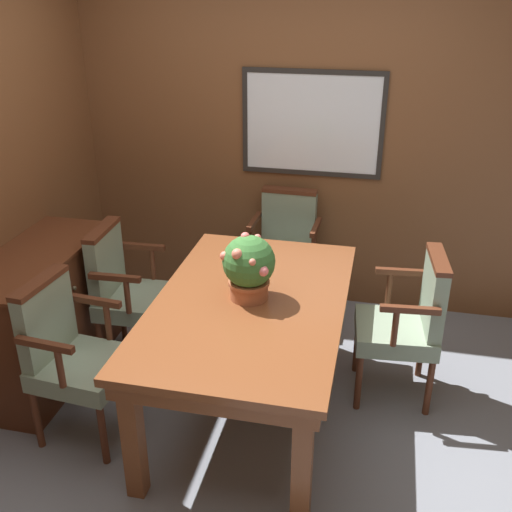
{
  "coord_description": "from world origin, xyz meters",
  "views": [
    {
      "loc": [
        0.72,
        -2.59,
        2.38
      ],
      "look_at": [
        0.07,
        0.36,
        0.96
      ],
      "focal_mm": 42.0,
      "sensor_mm": 36.0,
      "label": 1
    }
  ],
  "objects_px": {
    "dining_table": "(250,316)",
    "chair_head_far": "(285,247)",
    "sideboard_cabinet": "(43,315)",
    "chair_left_far": "(126,288)",
    "chair_left_near": "(70,351)",
    "potted_plant": "(249,266)",
    "chair_right_far": "(409,319)"
  },
  "relations": [
    {
      "from": "chair_right_far",
      "to": "sideboard_cabinet",
      "type": "relative_size",
      "value": 0.82
    },
    {
      "from": "chair_head_far",
      "to": "chair_right_far",
      "type": "relative_size",
      "value": 1.0
    },
    {
      "from": "chair_head_far",
      "to": "potted_plant",
      "type": "distance_m",
      "value": 1.28
    },
    {
      "from": "dining_table",
      "to": "chair_left_far",
      "type": "relative_size",
      "value": 1.78
    },
    {
      "from": "dining_table",
      "to": "chair_left_far",
      "type": "xyz_separation_m",
      "value": [
        -0.92,
        0.38,
        -0.13
      ]
    },
    {
      "from": "chair_left_far",
      "to": "sideboard_cabinet",
      "type": "height_order",
      "value": "chair_left_far"
    },
    {
      "from": "chair_left_near",
      "to": "chair_head_far",
      "type": "xyz_separation_m",
      "value": [
        0.9,
        1.61,
        0.0
      ]
    },
    {
      "from": "dining_table",
      "to": "chair_left_near",
      "type": "xyz_separation_m",
      "value": [
        -0.92,
        -0.37,
        -0.13
      ]
    },
    {
      "from": "chair_head_far",
      "to": "sideboard_cabinet",
      "type": "relative_size",
      "value": 0.82
    },
    {
      "from": "chair_left_far",
      "to": "chair_left_near",
      "type": "height_order",
      "value": "same"
    },
    {
      "from": "dining_table",
      "to": "chair_head_far",
      "type": "height_order",
      "value": "chair_head_far"
    },
    {
      "from": "chair_left_far",
      "to": "chair_left_near",
      "type": "xyz_separation_m",
      "value": [
        -0.0,
        -0.74,
        0.0
      ]
    },
    {
      "from": "chair_head_far",
      "to": "potted_plant",
      "type": "relative_size",
      "value": 2.51
    },
    {
      "from": "potted_plant",
      "to": "chair_right_far",
      "type": "bearing_deg",
      "value": 21.17
    },
    {
      "from": "dining_table",
      "to": "chair_right_far",
      "type": "relative_size",
      "value": 1.78
    },
    {
      "from": "sideboard_cabinet",
      "to": "chair_left_far",
      "type": "bearing_deg",
      "value": 32.65
    },
    {
      "from": "dining_table",
      "to": "chair_left_far",
      "type": "height_order",
      "value": "chair_left_far"
    },
    {
      "from": "chair_left_far",
      "to": "sideboard_cabinet",
      "type": "bearing_deg",
      "value": 120.4
    },
    {
      "from": "chair_left_far",
      "to": "chair_right_far",
      "type": "bearing_deg",
      "value": -92.27
    },
    {
      "from": "chair_left_near",
      "to": "sideboard_cabinet",
      "type": "bearing_deg",
      "value": 49.26
    },
    {
      "from": "chair_left_far",
      "to": "chair_right_far",
      "type": "distance_m",
      "value": 1.79
    },
    {
      "from": "chair_left_far",
      "to": "potted_plant",
      "type": "xyz_separation_m",
      "value": [
        0.9,
        -0.35,
        0.42
      ]
    },
    {
      "from": "chair_left_near",
      "to": "potted_plant",
      "type": "relative_size",
      "value": 2.51
    },
    {
      "from": "dining_table",
      "to": "chair_left_far",
      "type": "distance_m",
      "value": 1.0
    },
    {
      "from": "dining_table",
      "to": "chair_left_near",
      "type": "height_order",
      "value": "chair_left_near"
    },
    {
      "from": "dining_table",
      "to": "chair_left_near",
      "type": "distance_m",
      "value": 1.0
    },
    {
      "from": "chair_left_far",
      "to": "chair_head_far",
      "type": "relative_size",
      "value": 1.0
    },
    {
      "from": "dining_table",
      "to": "chair_head_far",
      "type": "xyz_separation_m",
      "value": [
        -0.02,
        1.24,
        -0.13
      ]
    },
    {
      "from": "chair_left_far",
      "to": "chair_left_near",
      "type": "bearing_deg",
      "value": 177.7
    },
    {
      "from": "chair_left_near",
      "to": "potted_plant",
      "type": "bearing_deg",
      "value": -61.21
    },
    {
      "from": "chair_left_near",
      "to": "chair_right_far",
      "type": "distance_m",
      "value": 1.94
    },
    {
      "from": "dining_table",
      "to": "chair_right_far",
      "type": "height_order",
      "value": "chair_right_far"
    }
  ]
}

